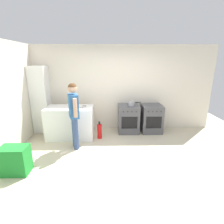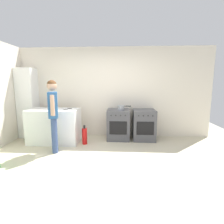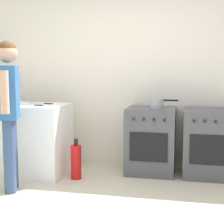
{
  "view_description": "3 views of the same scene",
  "coord_description": "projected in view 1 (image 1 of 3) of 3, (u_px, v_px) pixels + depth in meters",
  "views": [
    {
      "loc": [
        -0.26,
        -3.5,
        2.16
      ],
      "look_at": [
        -0.17,
        0.71,
        0.9
      ],
      "focal_mm": 28.0,
      "sensor_mm": 36.0,
      "label": 1
    },
    {
      "loc": [
        0.45,
        -3.24,
        1.58
      ],
      "look_at": [
        0.22,
        0.62,
        0.94
      ],
      "focal_mm": 28.0,
      "sensor_mm": 36.0,
      "label": 2
    },
    {
      "loc": [
        0.78,
        -2.82,
        1.34
      ],
      "look_at": [
        0.02,
        0.68,
        0.9
      ],
      "focal_mm": 55.0,
      "sensor_mm": 36.0,
      "label": 3
    }
  ],
  "objects": [
    {
      "name": "ground_plane",
      "position": [
        120.0,
        159.0,
        3.98
      ],
      "size": [
        8.0,
        8.0,
        0.0
      ],
      "primitive_type": "plane",
      "color": "beige"
    },
    {
      "name": "back_wall",
      "position": [
        117.0,
        88.0,
        5.47
      ],
      "size": [
        6.0,
        0.1,
        2.6
      ],
      "primitive_type": "cube",
      "color": "silver",
      "rests_on": "ground"
    },
    {
      "name": "side_wall_left",
      "position": [
        5.0,
        100.0,
        3.94
      ],
      "size": [
        0.1,
        3.1,
        2.6
      ],
      "primitive_type": "cube",
      "color": "silver",
      "rests_on": "ground"
    },
    {
      "name": "counter_unit",
      "position": [
        70.0,
        122.0,
        4.97
      ],
      "size": [
        1.3,
        0.7,
        0.9
      ],
      "primitive_type": "cube",
      "color": "white",
      "rests_on": "ground"
    },
    {
      "name": "oven_left",
      "position": [
        128.0,
        119.0,
        5.37
      ],
      "size": [
        0.62,
        0.62,
        0.85
      ],
      "color": "#4C4C51",
      "rests_on": "ground"
    },
    {
      "name": "oven_right",
      "position": [
        151.0,
        118.0,
        5.39
      ],
      "size": [
        0.61,
        0.62,
        0.85
      ],
      "color": "#4C4C51",
      "rests_on": "ground"
    },
    {
      "name": "pot",
      "position": [
        132.0,
        104.0,
        5.14
      ],
      "size": [
        0.37,
        0.19,
        0.13
      ],
      "color": "gray",
      "rests_on": "oven_left"
    },
    {
      "name": "knife_bread",
      "position": [
        81.0,
        106.0,
        4.96
      ],
      "size": [
        0.35,
        0.07,
        0.01
      ],
      "color": "silver",
      "rests_on": "counter_unit"
    },
    {
      "name": "knife_carving",
      "position": [
        78.0,
        108.0,
        4.74
      ],
      "size": [
        0.33,
        0.06,
        0.01
      ],
      "color": "silver",
      "rests_on": "counter_unit"
    },
    {
      "name": "person",
      "position": [
        74.0,
        111.0,
        4.21
      ],
      "size": [
        0.3,
        0.54,
        1.65
      ],
      "color": "#384C7A",
      "rests_on": "ground"
    },
    {
      "name": "fire_extinguisher",
      "position": [
        100.0,
        131.0,
        4.96
      ],
      "size": [
        0.13,
        0.13,
        0.5
      ],
      "color": "red",
      "rests_on": "ground"
    },
    {
      "name": "recycling_crate_lower",
      "position": [
        16.0,
        166.0,
        3.45
      ],
      "size": [
        0.52,
        0.36,
        0.28
      ],
      "primitive_type": "cube",
      "color": "#1E842D",
      "rests_on": "ground"
    },
    {
      "name": "recycling_crate_upper",
      "position": [
        14.0,
        154.0,
        3.37
      ],
      "size": [
        0.52,
        0.36,
        0.28
      ],
      "primitive_type": "cube",
      "color": "#1E842D",
      "rests_on": "recycling_crate_lower"
    },
    {
      "name": "larder_cabinet",
      "position": [
        41.0,
        100.0,
        5.25
      ],
      "size": [
        0.48,
        0.44,
        2.0
      ],
      "primitive_type": "cube",
      "color": "white",
      "rests_on": "ground"
    }
  ]
}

